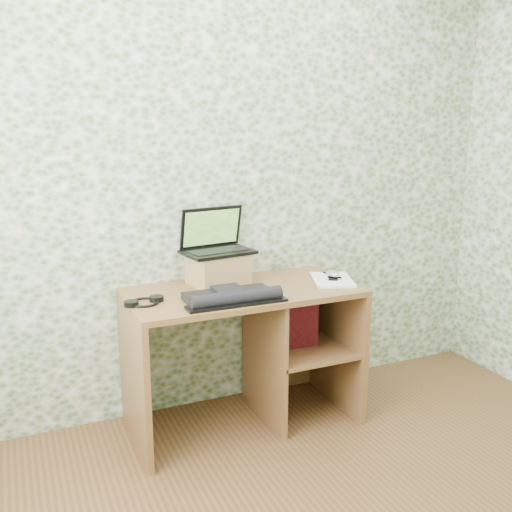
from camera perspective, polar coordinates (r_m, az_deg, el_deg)
name	(u,v)px	position (r m, az deg, el deg)	size (l,w,h in m)	color
wall_back	(221,179)	(3.15, -3.57, 7.74)	(3.50, 3.50, 0.00)	white
desk	(254,334)	(3.11, -0.18, -7.82)	(1.20, 0.60, 0.75)	brown
riser	(218,269)	(3.05, -3.82, -1.31)	(0.28, 0.24, 0.17)	#A37B49
laptop	(215,242)	(3.06, -4.10, 1.42)	(0.39, 0.30, 0.24)	black
keyboard	(232,296)	(2.78, -2.42, -4.04)	(0.50, 0.25, 0.07)	black
headphones	(144,302)	(2.79, -11.13, -4.51)	(0.20, 0.17, 0.02)	black
notepad	(332,280)	(3.16, 7.62, -2.37)	(0.21, 0.30, 0.01)	white
mouse	(333,276)	(3.15, 7.70, -1.96)	(0.06, 0.10, 0.03)	#B5B5B7
pen	(332,275)	(3.21, 7.61, -1.89)	(0.01, 0.01, 0.15)	black
red_box	(292,318)	(3.15, 3.65, -6.16)	(0.27, 0.09, 0.33)	maroon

